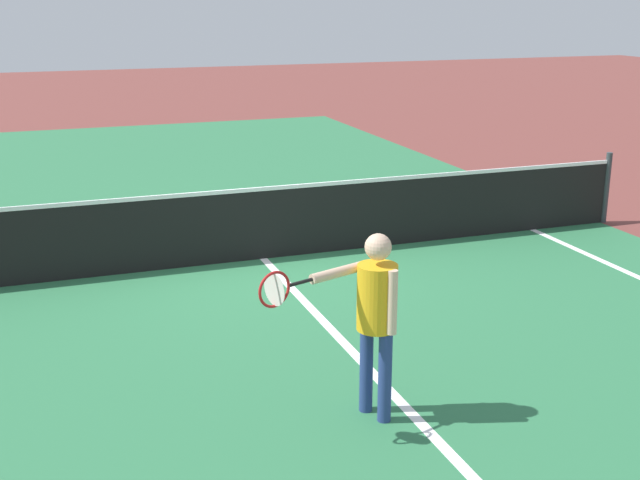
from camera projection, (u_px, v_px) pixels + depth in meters
The scene contains 5 objects.
ground_plane at pixel (263, 259), 10.77m from camera, with size 60.00×60.00×0.00m, color brown.
court_surface_inbounds at pixel (263, 259), 10.77m from camera, with size 10.62×24.40×0.00m, color #2D7247.
line_center_service at pixel (355, 355), 7.88m from camera, with size 0.10×6.40×0.01m, color white.
net at pixel (263, 222), 10.63m from camera, with size 10.81×0.09×1.07m.
player_near at pixel (374, 307), 6.46m from camera, with size 1.17×0.45×1.55m.
Camera 1 is at (-2.77, -9.90, 3.30)m, focal length 46.24 mm.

